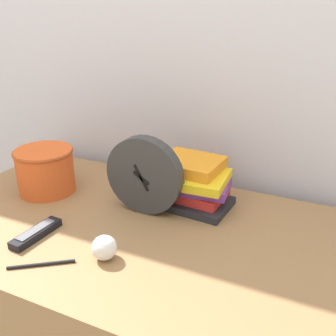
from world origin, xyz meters
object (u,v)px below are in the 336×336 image
(basket, at_px, (45,169))
(crumpled_paper_ball, at_px, (104,248))
(book_stack, at_px, (191,183))
(tv_remote, at_px, (36,233))
(desk_clock, at_px, (145,176))
(pen, at_px, (41,264))

(basket, relative_size, crumpled_paper_ball, 3.06)
(book_stack, height_order, tv_remote, book_stack)
(tv_remote, bearing_deg, crumpled_paper_ball, -0.75)
(desk_clock, height_order, book_stack, desk_clock)
(basket, bearing_deg, tv_remote, -55.40)
(book_stack, bearing_deg, basket, -165.58)
(desk_clock, xyz_separation_m, crumpled_paper_ball, (0.02, -0.24, -0.08))
(desk_clock, height_order, pen, desk_clock)
(basket, distance_m, crumpled_paper_ball, 0.44)
(book_stack, height_order, basket, basket)
(desk_clock, relative_size, basket, 1.23)
(book_stack, relative_size, pen, 2.02)
(tv_remote, relative_size, crumpled_paper_ball, 2.53)
(crumpled_paper_ball, relative_size, pen, 0.47)
(book_stack, distance_m, basket, 0.46)
(tv_remote, height_order, crumpled_paper_ball, crumpled_paper_ball)
(book_stack, height_order, crumpled_paper_ball, book_stack)
(basket, bearing_deg, crumpled_paper_ball, -31.66)
(pen, bearing_deg, tv_remote, 136.89)
(tv_remote, bearing_deg, desk_clock, 50.74)
(basket, xyz_separation_m, tv_remote, (0.16, -0.22, -0.07))
(book_stack, distance_m, crumpled_paper_ball, 0.35)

